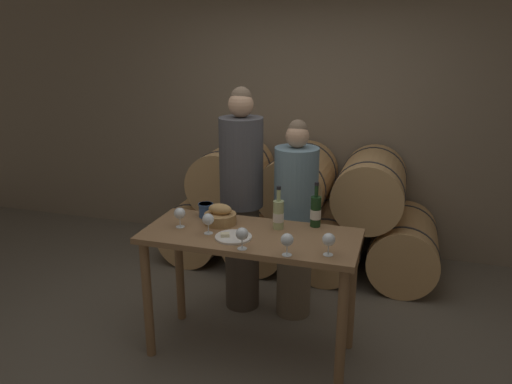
# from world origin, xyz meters

# --- Properties ---
(ground_plane) EXTENTS (10.00, 10.00, 0.00)m
(ground_plane) POSITION_xyz_m (0.00, 0.00, 0.00)
(ground_plane) COLOR #665E51
(stone_wall_back) EXTENTS (10.00, 0.12, 3.20)m
(stone_wall_back) POSITION_xyz_m (0.00, 2.07, 1.60)
(stone_wall_back) COLOR gray
(stone_wall_back) RESTS_ON ground_plane
(barrel_stack) EXTENTS (2.60, 0.92, 1.16)m
(barrel_stack) POSITION_xyz_m (-0.00, 1.49, 0.53)
(barrel_stack) COLOR tan
(barrel_stack) RESTS_ON ground_plane
(tasting_table) EXTENTS (1.44, 0.62, 0.90)m
(tasting_table) POSITION_xyz_m (0.00, 0.00, 0.75)
(tasting_table) COLOR olive
(tasting_table) RESTS_ON ground_plane
(person_left) EXTENTS (0.34, 0.34, 1.79)m
(person_left) POSITION_xyz_m (-0.26, 0.59, 0.92)
(person_left) COLOR #4C4238
(person_left) RESTS_ON ground_plane
(person_right) EXTENTS (0.33, 0.33, 1.57)m
(person_right) POSITION_xyz_m (0.17, 0.59, 0.79)
(person_right) COLOR #756651
(person_right) RESTS_ON ground_plane
(wine_bottle_red) EXTENTS (0.07, 0.07, 0.31)m
(wine_bottle_red) POSITION_xyz_m (0.38, 0.26, 1.01)
(wine_bottle_red) COLOR #193819
(wine_bottle_red) RESTS_ON tasting_table
(wine_bottle_white) EXTENTS (0.07, 0.07, 0.30)m
(wine_bottle_white) POSITION_xyz_m (0.15, 0.14, 1.00)
(wine_bottle_white) COLOR #ADBC7F
(wine_bottle_white) RESTS_ON tasting_table
(blue_crock) EXTENTS (0.11, 0.11, 0.10)m
(blue_crock) POSITION_xyz_m (-0.40, 0.21, 0.96)
(blue_crock) COLOR #335693
(blue_crock) RESTS_ON tasting_table
(bread_basket) EXTENTS (0.22, 0.22, 0.14)m
(bread_basket) POSITION_xyz_m (-0.26, 0.11, 0.95)
(bread_basket) COLOR #A87F4C
(bread_basket) RESTS_ON tasting_table
(cheese_plate) EXTENTS (0.24, 0.24, 0.04)m
(cheese_plate) POSITION_xyz_m (-0.08, -0.11, 0.91)
(cheese_plate) COLOR white
(cheese_plate) RESTS_ON tasting_table
(wine_glass_far_left) EXTENTS (0.08, 0.08, 0.14)m
(wine_glass_far_left) POSITION_xyz_m (-0.49, -0.03, 1.00)
(wine_glass_far_left) COLOR white
(wine_glass_far_left) RESTS_ON tasting_table
(wine_glass_left) EXTENTS (0.08, 0.08, 0.14)m
(wine_glass_left) POSITION_xyz_m (-0.27, -0.08, 1.00)
(wine_glass_left) COLOR white
(wine_glass_left) RESTS_ON tasting_table
(wine_glass_center) EXTENTS (0.08, 0.08, 0.14)m
(wine_glass_center) POSITION_xyz_m (0.03, -0.25, 1.00)
(wine_glass_center) COLOR white
(wine_glass_center) RESTS_ON tasting_table
(wine_glass_right) EXTENTS (0.08, 0.08, 0.14)m
(wine_glass_right) POSITION_xyz_m (0.31, -0.26, 1.00)
(wine_glass_right) COLOR white
(wine_glass_right) RESTS_ON tasting_table
(wine_glass_far_right) EXTENTS (0.08, 0.08, 0.14)m
(wine_glass_far_right) POSITION_xyz_m (0.55, -0.19, 1.00)
(wine_glass_far_right) COLOR white
(wine_glass_far_right) RESTS_ON tasting_table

